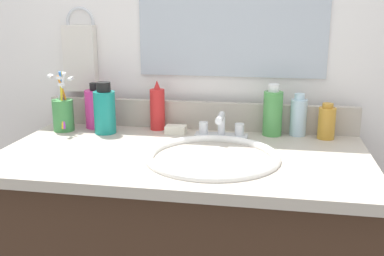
{
  "coord_description": "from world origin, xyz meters",
  "views": [
    {
      "loc": [
        0.24,
        -1.18,
        1.15
      ],
      "look_at": [
        0.03,
        0.0,
        0.84
      ],
      "focal_mm": 42.87,
      "sensor_mm": 36.0,
      "label": 1
    }
  ],
  "objects": [
    {
      "name": "soap_bar",
      "position": [
        -0.06,
        0.19,
        0.78
      ],
      "size": [
        0.06,
        0.04,
        0.02
      ],
      "primitive_type": "cube",
      "color": "white",
      "rests_on": "countertop"
    },
    {
      "name": "bottle_gel_clear",
      "position": [
        0.32,
        0.24,
        0.83
      ],
      "size": [
        0.05,
        0.05,
        0.13
      ],
      "color": "silver",
      "rests_on": "countertop"
    },
    {
      "name": "back_wall",
      "position": [
        0.0,
        0.32,
        0.65
      ],
      "size": [
        2.12,
        0.04,
        1.3
      ],
      "primitive_type": "cube",
      "color": "white",
      "rests_on": "ground_plane"
    },
    {
      "name": "towel_ring",
      "position": [
        -0.41,
        0.3,
        1.11
      ],
      "size": [
        0.1,
        0.01,
        0.1
      ],
      "primitive_type": "torus",
      "rotation": [
        1.57,
        0.0,
        0.0
      ],
      "color": "silver"
    },
    {
      "name": "countertop",
      "position": [
        0.0,
        0.0,
        0.75
      ],
      "size": [
        1.02,
        0.55,
        0.03
      ],
      "primitive_type": "cube",
      "color": "#B2A899",
      "rests_on": "vanity_cabinet"
    },
    {
      "name": "backsplash",
      "position": [
        0.0,
        0.26,
        0.81
      ],
      "size": [
        1.02,
        0.02,
        0.09
      ],
      "primitive_type": "cube",
      "color": "#B2A899",
      "rests_on": "countertop"
    },
    {
      "name": "bottle_oil_amber",
      "position": [
        0.4,
        0.21,
        0.82
      ],
      "size": [
        0.05,
        0.05,
        0.11
      ],
      "color": "gold",
      "rests_on": "countertop"
    },
    {
      "name": "bottle_soap_pink",
      "position": [
        -0.34,
        0.22,
        0.83
      ],
      "size": [
        0.07,
        0.07,
        0.15
      ],
      "color": "#D8338C",
      "rests_on": "countertop"
    },
    {
      "name": "cup_green",
      "position": [
        -0.42,
        0.16,
        0.83
      ],
      "size": [
        0.08,
        0.08,
        0.19
      ],
      "color": "#3F8C47",
      "rests_on": "countertop"
    },
    {
      "name": "faucet",
      "position": [
        0.09,
        0.15,
        0.8
      ],
      "size": [
        0.16,
        0.1,
        0.08
      ],
      "color": "silver",
      "rests_on": "countertop"
    },
    {
      "name": "sink_basin",
      "position": [
        0.09,
        -0.04,
        0.74
      ],
      "size": [
        0.36,
        0.36,
        0.11
      ],
      "color": "white",
      "rests_on": "countertop"
    },
    {
      "name": "bottle_mouthwash_teal",
      "position": [
        -0.28,
        0.15,
        0.84
      ],
      "size": [
        0.07,
        0.07,
        0.16
      ],
      "color": "teal",
      "rests_on": "countertop"
    },
    {
      "name": "hand_towel",
      "position": [
        -0.41,
        0.28,
        0.99
      ],
      "size": [
        0.11,
        0.04,
        0.22
      ],
      "primitive_type": "cube",
      "color": "silver"
    },
    {
      "name": "bottle_toner_green",
      "position": [
        0.24,
        0.22,
        0.84
      ],
      "size": [
        0.06,
        0.06,
        0.16
      ],
      "color": "#4C9E4C",
      "rests_on": "countertop"
    },
    {
      "name": "bottle_spray_red",
      "position": [
        -0.13,
        0.23,
        0.84
      ],
      "size": [
        0.05,
        0.05,
        0.16
      ],
      "color": "red",
      "rests_on": "countertop"
    }
  ]
}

